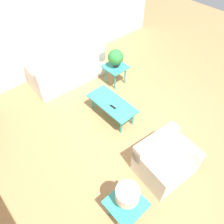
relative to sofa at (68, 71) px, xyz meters
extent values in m
plane|color=#A87A4C|center=(-2.28, -0.07, -0.32)|extent=(14.00, 14.00, 0.00)
cube|color=silver|center=(0.78, -0.07, 1.03)|extent=(0.12, 7.20, 2.70)
cube|color=white|center=(0.05, 0.00, -0.10)|extent=(0.95, 1.92, 0.43)
cube|color=white|center=(-0.26, 0.02, 0.32)|extent=(0.32, 1.88, 0.40)
cube|color=white|center=(0.00, -0.84, 0.25)|extent=(0.84, 0.25, 0.26)
cube|color=white|center=(0.10, 0.83, 0.25)|extent=(0.84, 0.25, 0.26)
cube|color=silver|center=(-3.35, 0.21, -0.13)|extent=(0.89, 1.02, 0.38)
cube|color=silver|center=(-3.05, 0.18, 0.24)|extent=(0.29, 0.96, 0.34)
cube|color=silver|center=(-3.31, 0.60, 0.18)|extent=(0.81, 0.24, 0.22)
cube|color=silver|center=(-3.39, -0.18, 0.18)|extent=(0.81, 0.24, 0.22)
cube|color=teal|center=(-1.70, 0.01, 0.09)|extent=(1.15, 0.52, 0.04)
cylinder|color=teal|center=(-2.18, -0.16, -0.13)|extent=(0.05, 0.05, 0.38)
cylinder|color=teal|center=(-1.21, -0.16, -0.13)|extent=(0.05, 0.05, 0.38)
cylinder|color=teal|center=(-2.18, 0.18, -0.13)|extent=(0.05, 0.05, 0.38)
cylinder|color=teal|center=(-1.21, 0.18, -0.13)|extent=(0.05, 0.05, 0.38)
cube|color=teal|center=(-0.89, -0.85, 0.18)|extent=(0.53, 0.53, 0.04)
cylinder|color=teal|center=(-1.06, -1.03, -0.08)|extent=(0.04, 0.04, 0.48)
cylinder|color=teal|center=(-0.71, -1.03, -0.08)|extent=(0.04, 0.04, 0.48)
cylinder|color=teal|center=(-1.06, -0.67, -0.08)|extent=(0.04, 0.04, 0.48)
cylinder|color=teal|center=(-0.71, -0.67, -0.08)|extent=(0.04, 0.04, 0.48)
cube|color=teal|center=(-3.44, 1.30, 0.18)|extent=(0.53, 0.53, 0.04)
cylinder|color=teal|center=(-3.61, 1.12, -0.08)|extent=(0.04, 0.04, 0.48)
cylinder|color=teal|center=(-3.26, 1.12, -0.08)|extent=(0.04, 0.04, 0.48)
cylinder|color=teal|center=(-3.26, 1.48, -0.08)|extent=(0.04, 0.04, 0.48)
cylinder|color=#333338|center=(-0.89, -0.85, 0.25)|extent=(0.13, 0.13, 0.10)
sphere|color=#2D7F38|center=(-0.89, -0.85, 0.47)|extent=(0.38, 0.38, 0.38)
cylinder|color=#997F4C|center=(-3.44, 1.30, 0.32)|extent=(0.14, 0.14, 0.23)
cylinder|color=beige|center=(-3.44, 1.30, 0.54)|extent=(0.33, 0.33, 0.21)
cube|color=black|center=(-1.81, 0.08, 0.12)|extent=(0.16, 0.05, 0.02)
camera|label=1|loc=(-4.15, 2.23, 3.45)|focal=35.00mm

